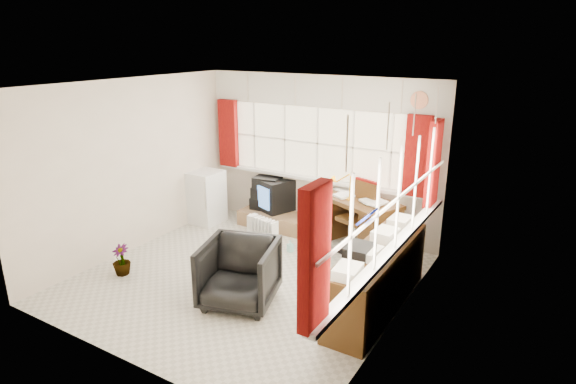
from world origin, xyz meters
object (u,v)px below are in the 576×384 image
object	(u,v)px
tv_bench	(280,221)
mini_fridge	(205,197)
task_chair	(361,214)
crt_tv	(274,194)
desk_lamp	(350,182)
credenza	(377,277)
radiator	(265,244)
office_chair	(239,273)
desk	(355,220)

from	to	relation	value
tv_bench	mini_fridge	size ratio (longest dim) A/B	1.57
task_chair	crt_tv	xyz separation A→B (m)	(-1.69, 0.29, -0.05)
desk_lamp	mini_fridge	size ratio (longest dim) A/B	0.44
crt_tv	credenza	bearing A→B (deg)	-34.20
radiator	office_chair	bearing A→B (deg)	-71.47
office_chair	radiator	world-z (taller)	office_chair
office_chair	mini_fridge	world-z (taller)	mini_fridge
credenza	crt_tv	distance (m)	3.01
office_chair	desk	bearing A→B (deg)	60.18
office_chair	mini_fridge	bearing A→B (deg)	121.36
office_chair	radiator	xyz separation A→B (m)	(-0.36, 1.08, -0.12)
office_chair	tv_bench	distance (m)	2.43
radiator	mini_fridge	distance (m)	1.92
task_chair	office_chair	world-z (taller)	task_chair
crt_tv	mini_fridge	world-z (taller)	mini_fridge
desk_lamp	office_chair	size ratio (longest dim) A/B	0.46
desk_lamp	credenza	bearing A→B (deg)	-54.45
office_chair	tv_bench	world-z (taller)	office_chair
task_chair	crt_tv	world-z (taller)	task_chair
credenza	tv_bench	bearing A→B (deg)	146.30
crt_tv	mini_fridge	distance (m)	1.18
office_chair	radiator	distance (m)	1.14
desk_lamp	credenza	xyz separation A→B (m)	(0.98, -1.37, -0.65)
credenza	crt_tv	size ratio (longest dim) A/B	2.70
desk	task_chair	size ratio (longest dim) A/B	1.39
credenza	tv_bench	size ratio (longest dim) A/B	1.43
task_chair	radiator	bearing A→B (deg)	-132.64
task_chair	tv_bench	distance (m)	1.55
crt_tv	task_chair	bearing A→B (deg)	-9.60
task_chair	crt_tv	distance (m)	1.72
office_chair	mini_fridge	size ratio (longest dim) A/B	0.95
office_chair	crt_tv	world-z (taller)	crt_tv
task_chair	office_chair	size ratio (longest dim) A/B	1.25
credenza	office_chair	bearing A→B (deg)	-152.42
office_chair	crt_tv	xyz separation A→B (m)	(-1.06, 2.44, 0.13)
task_chair	tv_bench	bearing A→B (deg)	175.60
task_chair	radiator	xyz separation A→B (m)	(-0.99, -1.07, -0.30)
desk_lamp	tv_bench	size ratio (longest dim) A/B	0.28
crt_tv	mini_fridge	xyz separation A→B (m)	(-1.04, -0.56, -0.07)
tv_bench	radiator	bearing A→B (deg)	-67.46
desk_lamp	tv_bench	bearing A→B (deg)	173.22
desk	task_chair	xyz separation A→B (m)	(0.12, -0.07, 0.14)
task_chair	crt_tv	size ratio (longest dim) A/B	1.44
task_chair	mini_fridge	size ratio (longest dim) A/B	1.19
desk_lamp	credenza	world-z (taller)	desk_lamp
task_chair	credenza	distance (m)	1.63
crt_tv	tv_bench	bearing A→B (deg)	-39.21
task_chair	desk	bearing A→B (deg)	147.81
desk	task_chair	bearing A→B (deg)	-32.19
desk	tv_bench	xyz separation A→B (m)	(-1.36, 0.04, -0.30)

